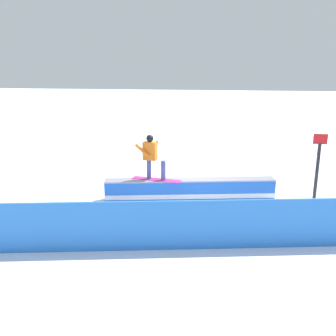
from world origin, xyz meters
TOP-DOWN VIEW (x-y plane):
  - ground_plane at (0.00, 0.00)m, footprint 120.00×120.00m
  - grind_box at (0.00, 0.00)m, footprint 5.26×1.54m
  - snowboarder at (1.17, 0.20)m, footprint 1.56×0.52m
  - safety_fence at (0.00, 3.39)m, footprint 13.40×2.87m
  - trail_marker at (-3.80, -0.38)m, footprint 0.40×0.10m

SIDE VIEW (x-z plane):
  - ground_plane at x=0.00m, z-range 0.00..0.00m
  - grind_box at x=0.00m, z-range -0.03..0.63m
  - safety_fence at x=0.00m, z-range 0.00..1.17m
  - trail_marker at x=-3.80m, z-range 0.07..2.19m
  - snowboarder at x=1.17m, z-range 0.71..2.11m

